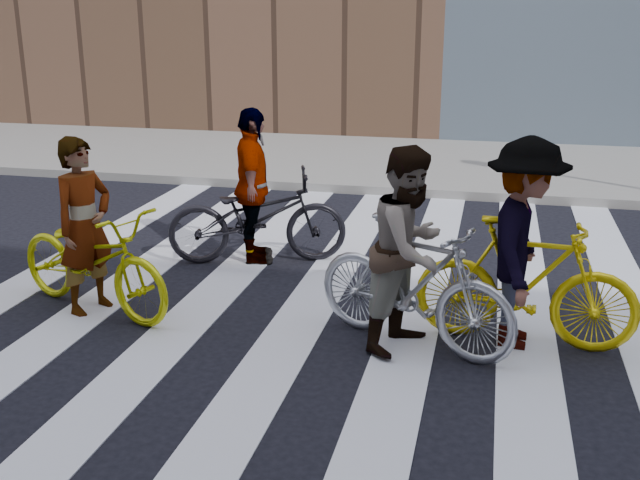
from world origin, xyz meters
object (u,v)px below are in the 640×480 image
(bike_yellow_right, at_px, (525,283))
(bike_dark_rear, at_px, (257,217))
(bike_yellow_left, at_px, (92,259))
(rider_left, at_px, (85,226))
(bike_silver_mid, at_px, (414,284))
(rider_right, at_px, (523,244))
(rider_mid, at_px, (409,249))
(rider_rear, at_px, (253,187))

(bike_yellow_right, relative_size, bike_dark_rear, 0.93)
(bike_yellow_left, distance_m, rider_left, 0.35)
(bike_silver_mid, relative_size, rider_right, 1.05)
(bike_yellow_left, height_order, rider_right, rider_right)
(rider_left, xyz_separation_m, rider_right, (4.27, 0.18, 0.07))
(rider_left, height_order, rider_mid, rider_mid)
(bike_silver_mid, bearing_deg, bike_yellow_right, -49.98)
(bike_silver_mid, xyz_separation_m, bike_dark_rear, (-2.13, 1.99, -0.04))
(bike_yellow_right, bearing_deg, rider_left, 97.02)
(bike_dark_rear, xyz_separation_m, rider_left, (-1.21, -1.88, 0.34))
(bike_silver_mid, distance_m, bike_dark_rear, 2.91)
(bike_silver_mid, relative_size, rider_left, 1.12)
(rider_mid, bearing_deg, bike_yellow_right, -50.72)
(bike_silver_mid, height_order, bike_yellow_right, bike_silver_mid)
(bike_yellow_left, xyz_separation_m, bike_dark_rear, (1.16, 1.88, 0.01))
(rider_left, relative_size, rider_right, 0.93)
(bike_dark_rear, xyz_separation_m, rider_mid, (2.08, -1.99, 0.37))
(bike_dark_rear, bearing_deg, rider_mid, -151.80)
(bike_dark_rear, bearing_deg, rider_right, -137.09)
(bike_yellow_left, relative_size, bike_dark_rear, 0.98)
(rider_right, bearing_deg, rider_left, 97.05)
(bike_yellow_left, bearing_deg, rider_left, 110.54)
(bike_yellow_left, distance_m, rider_right, 4.25)
(bike_yellow_right, distance_m, rider_rear, 3.61)
(bike_yellow_left, relative_size, rider_right, 1.09)
(bike_yellow_right, bearing_deg, rider_rear, 66.40)
(bike_dark_rear, bearing_deg, bike_yellow_left, 130.37)
(bike_silver_mid, bearing_deg, rider_mid, 113.92)
(rider_mid, distance_m, rider_rear, 2.91)
(bike_silver_mid, height_order, bike_dark_rear, bike_silver_mid)
(bike_yellow_left, xyz_separation_m, rider_right, (4.22, 0.18, 0.42))
(bike_dark_rear, relative_size, rider_rear, 1.14)
(rider_right, bearing_deg, bike_dark_rear, 65.62)
(bike_yellow_left, xyz_separation_m, bike_yellow_right, (4.27, 0.18, 0.05))
(rider_mid, bearing_deg, bike_silver_mid, -66.08)
(rider_right, bearing_deg, rider_mid, 110.77)
(bike_yellow_right, height_order, rider_mid, rider_mid)
(rider_rear, bearing_deg, bike_yellow_left, 131.49)
(bike_dark_rear, height_order, rider_rear, rider_rear)
(bike_silver_mid, xyz_separation_m, bike_yellow_right, (0.99, 0.29, -0.01))
(bike_silver_mid, height_order, rider_mid, rider_mid)
(bike_yellow_left, relative_size, bike_yellow_right, 1.05)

